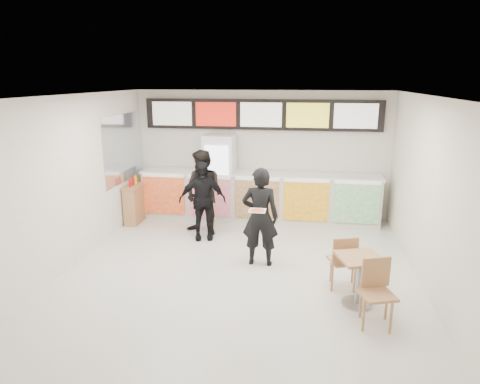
% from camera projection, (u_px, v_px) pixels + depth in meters
% --- Properties ---
extents(floor, '(7.00, 7.00, 0.00)m').
position_uv_depth(floor, '(238.00, 277.00, 7.24)').
color(floor, beige).
rests_on(floor, ground).
extents(ceiling, '(7.00, 7.00, 0.00)m').
position_uv_depth(ceiling, '(237.00, 96.00, 6.47)').
color(ceiling, white).
rests_on(ceiling, wall_back).
extents(wall_back, '(6.00, 0.00, 6.00)m').
position_uv_depth(wall_back, '(261.00, 155.00, 10.20)').
color(wall_back, silver).
rests_on(wall_back, floor).
extents(wall_left, '(0.00, 7.00, 7.00)m').
position_uv_depth(wall_left, '(65.00, 185.00, 7.31)').
color(wall_left, silver).
rests_on(wall_left, floor).
extents(wall_right, '(0.00, 7.00, 7.00)m').
position_uv_depth(wall_right, '(435.00, 200.00, 6.40)').
color(wall_right, silver).
rests_on(wall_right, floor).
extents(service_counter, '(5.56, 0.77, 1.14)m').
position_uv_depth(service_counter, '(259.00, 196.00, 10.05)').
color(service_counter, silver).
rests_on(service_counter, floor).
extents(menu_board, '(5.50, 0.14, 0.70)m').
position_uv_depth(menu_board, '(261.00, 115.00, 9.87)').
color(menu_board, black).
rests_on(menu_board, wall_back).
extents(drinks_fridge, '(0.70, 0.67, 2.00)m').
position_uv_depth(drinks_fridge, '(220.00, 177.00, 10.09)').
color(drinks_fridge, white).
rests_on(drinks_fridge, floor).
extents(mirror_panel, '(0.01, 2.00, 1.50)m').
position_uv_depth(mirror_panel, '(124.00, 148.00, 9.58)').
color(mirror_panel, '#B2B7BF').
rests_on(mirror_panel, wall_left).
extents(customer_main, '(0.65, 0.43, 1.79)m').
position_uv_depth(customer_main, '(260.00, 217.00, 7.55)').
color(customer_main, black).
rests_on(customer_main, floor).
extents(customer_left, '(1.07, 0.95, 1.82)m').
position_uv_depth(customer_left, '(204.00, 193.00, 9.06)').
color(customer_left, black).
rests_on(customer_left, floor).
extents(customer_mid, '(1.04, 0.66, 1.65)m').
position_uv_depth(customer_mid, '(202.00, 201.00, 8.80)').
color(customer_mid, black).
rests_on(customer_mid, floor).
extents(pizza_slice, '(0.36, 0.36, 0.02)m').
position_uv_depth(pizza_slice, '(257.00, 210.00, 7.05)').
color(pizza_slice, beige).
rests_on(pizza_slice, customer_main).
extents(cafe_table, '(0.90, 1.61, 0.91)m').
position_uv_depth(cafe_table, '(359.00, 272.00, 6.24)').
color(cafe_table, tan).
rests_on(cafe_table, floor).
extents(condiment_ledge, '(0.32, 0.80, 1.06)m').
position_uv_depth(condiment_ledge, '(135.00, 203.00, 9.93)').
color(condiment_ledge, tan).
rests_on(condiment_ledge, floor).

